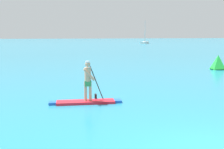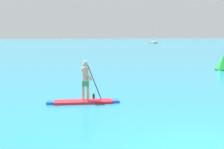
% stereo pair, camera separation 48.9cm
% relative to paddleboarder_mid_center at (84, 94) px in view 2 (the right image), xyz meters
% --- Properties ---
extents(paddleboarder_mid_center, '(2.97, 0.89, 1.76)m').
position_rel_paddleboarder_mid_center_xyz_m(paddleboarder_mid_center, '(0.00, 0.00, 0.00)').
color(paddleboarder_mid_center, red).
rests_on(paddleboarder_mid_center, ground).
extents(race_marker_buoy, '(1.36, 1.36, 1.17)m').
position_rel_paddleboarder_mid_center_xyz_m(race_marker_buoy, '(12.30, 8.33, 0.13)').
color(race_marker_buoy, green).
rests_on(race_marker_buoy, ground).
extents(sailboat_right_horizon, '(4.44, 5.29, 7.58)m').
position_rel_paddleboarder_mid_center_xyz_m(sailboat_right_horizon, '(33.47, 75.44, 0.49)').
color(sailboat_right_horizon, white).
rests_on(sailboat_right_horizon, ground).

